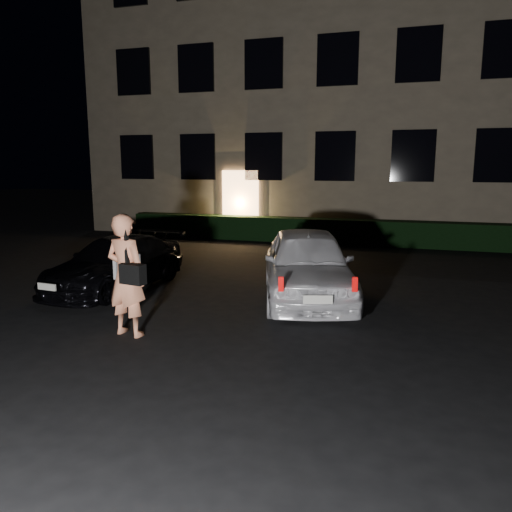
% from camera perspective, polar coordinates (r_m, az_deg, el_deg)
% --- Properties ---
extents(ground, '(80.00, 80.00, 0.00)m').
position_cam_1_polar(ground, '(7.78, -3.54, -10.06)').
color(ground, black).
rests_on(ground, ground).
extents(building, '(20.00, 8.11, 12.00)m').
position_cam_1_polar(building, '(22.20, 10.84, 18.74)').
color(building, '#6D604E').
rests_on(building, ground).
extents(hedge, '(15.00, 0.70, 0.85)m').
position_cam_1_polar(hedge, '(17.65, 8.57, 2.83)').
color(hedge, black).
rests_on(hedge, ground).
extents(sedan, '(1.92, 4.04, 1.13)m').
position_cam_1_polar(sedan, '(11.46, -15.74, -0.82)').
color(sedan, black).
rests_on(sedan, ground).
extents(hatch, '(2.83, 4.56, 1.45)m').
position_cam_1_polar(hatch, '(10.21, 5.87, -0.90)').
color(hatch, white).
rests_on(hatch, ground).
extents(man, '(0.83, 0.59, 1.97)m').
position_cam_1_polar(man, '(8.17, -14.56, -2.14)').
color(man, '#FF9A6E').
rests_on(man, ground).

